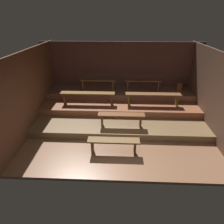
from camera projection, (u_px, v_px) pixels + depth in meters
The scene contains 14 objects.
ground at pixel (120, 126), 6.70m from camera, with size 6.58×5.03×0.08m, color #885E42.
wall_back at pixel (121, 73), 8.00m from camera, with size 6.58×0.06×2.53m, color brown.
wall_left at pixel (32, 90), 6.21m from camera, with size 0.06×5.03×2.53m, color brown.
wall_right at pixel (212, 93), 5.98m from camera, with size 0.06×5.03×2.53m, color brown.
platform_lower at pixel (120, 114), 7.14m from camera, with size 5.78×3.06×0.24m, color brown.
platform_middle at pixel (120, 103), 7.50m from camera, with size 5.78×2.00×0.24m, color #955438.
platform_upper at pixel (120, 93), 7.79m from camera, with size 5.78×1.11×0.24m, color brown.
bench_floor_center at pixel (114, 143), 5.17m from camera, with size 1.42×0.27×0.45m.
bench_lower_center at pixel (121, 117), 5.99m from camera, with size 1.47×0.27×0.45m.
bench_middle_left at pixel (88, 95), 6.96m from camera, with size 2.00×0.27×0.45m.
bench_middle_right at pixel (153, 96), 6.86m from camera, with size 2.00×0.27×0.45m.
bench_upper_left at pixel (98, 82), 7.60m from camera, with size 1.45×0.27×0.45m.
bench_upper_right at pixel (143, 82), 7.53m from camera, with size 1.45×0.27×0.45m.
pail_upper at pixel (180, 87), 7.71m from camera, with size 0.25×0.25×0.28m, color #9E4C2D.
Camera 1 is at (-0.02, -3.60, 3.49)m, focal length 30.29 mm.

